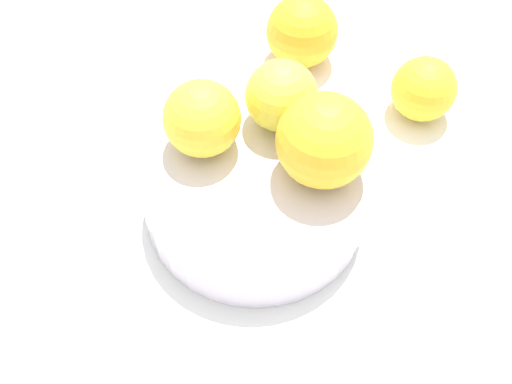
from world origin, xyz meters
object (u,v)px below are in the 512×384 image
Objects in this scene: orange_in_bowl_0 at (324,141)px; orange_loose_0 at (424,89)px; orange_in_bowl_1 at (202,119)px; orange_in_bowl_2 at (281,96)px; orange_loose_1 at (302,32)px; fruit_bowl at (256,196)px.

orange_loose_0 is (-5.73, -14.66, -5.33)cm from orange_in_bowl_0.
orange_in_bowl_0 is 10.60cm from orange_in_bowl_1.
orange_in_bowl_2 is (5.35, -3.98, -0.78)cm from orange_in_bowl_0.
orange_in_bowl_1 is 23.26cm from orange_loose_0.
orange_in_bowl_2 is at bearing 102.30° from orange_loose_1.
fruit_bowl is 2.93× the size of orange_in_bowl_1.
orange_in_bowl_0 reaches higher than orange_in_bowl_2.
orange_in_bowl_0 is 19.62cm from orange_loose_1.
orange_loose_0 is at bearing -136.04° from orange_in_bowl_2.
orange_in_bowl_2 is at bearing -36.60° from orange_in_bowl_0.
orange_loose_1 is at bearing -77.70° from orange_in_bowl_2.
fruit_bowl is 9.10cm from orange_in_bowl_2.
orange_loose_1 is at bearing -10.21° from orange_loose_0.
orange_in_bowl_2 reaches higher than orange_loose_0.
orange_in_bowl_1 is 0.88× the size of orange_loose_1.
fruit_bowl is 20.69cm from orange_loose_1.
orange_in_bowl_0 is 16.62cm from orange_loose_0.
orange_in_bowl_2 is at bearing 43.96° from orange_loose_0.
orange_in_bowl_1 is at bearing 7.27° from orange_in_bowl_0.
orange_loose_0 is at bearing -135.39° from orange_in_bowl_1.
fruit_bowl is 2.46× the size of orange_in_bowl_0.
orange_in_bowl_1 is at bearing 83.04° from orange_loose_1.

